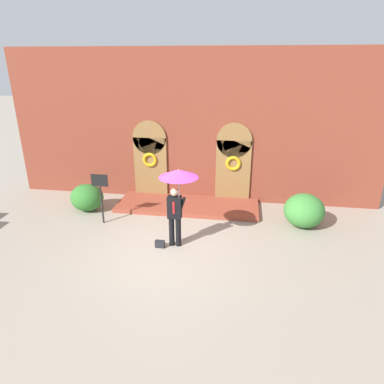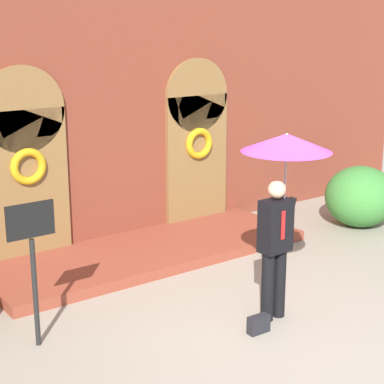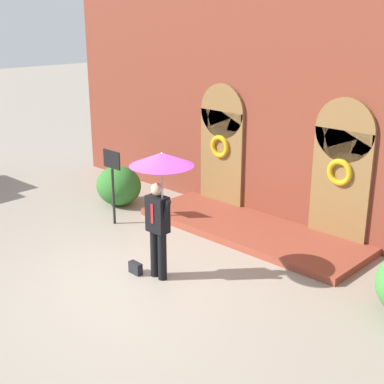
% 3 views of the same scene
% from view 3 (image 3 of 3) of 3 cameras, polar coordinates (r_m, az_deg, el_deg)
% --- Properties ---
extents(ground_plane, '(80.00, 80.00, 0.00)m').
position_cam_3_polar(ground_plane, '(9.81, -5.05, -9.36)').
color(ground_plane, gray).
extents(building_facade, '(14.00, 2.30, 5.60)m').
position_cam_3_polar(building_facade, '(11.96, 9.92, 9.06)').
color(building_facade, brown).
rests_on(building_facade, ground).
extents(person_with_umbrella, '(1.10, 1.10, 2.36)m').
position_cam_3_polar(person_with_umbrella, '(9.11, -3.36, 1.50)').
color(person_with_umbrella, black).
rests_on(person_with_umbrella, ground).
extents(handbag, '(0.28, 0.13, 0.22)m').
position_cam_3_polar(handbag, '(10.02, -6.04, -8.07)').
color(handbag, black).
rests_on(handbag, ground).
extents(sign_post, '(0.56, 0.06, 1.72)m').
position_cam_3_polar(sign_post, '(12.06, -8.48, 1.81)').
color(sign_post, black).
rests_on(sign_post, ground).
extents(shrub_left, '(1.18, 1.08, 0.99)m').
position_cam_3_polar(shrub_left, '(13.51, -7.83, 0.68)').
color(shrub_left, '#2D6B28').
rests_on(shrub_left, ground).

